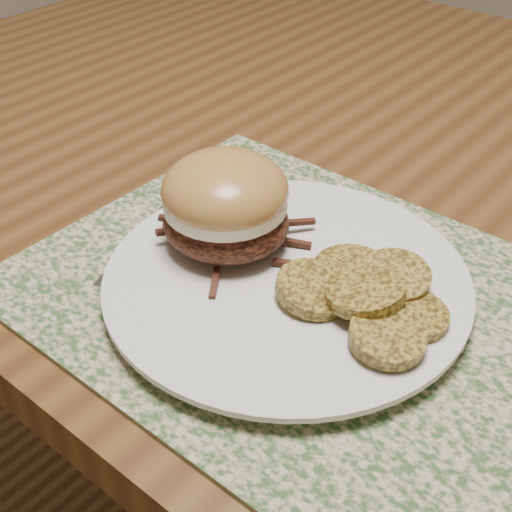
{
  "coord_description": "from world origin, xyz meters",
  "views": [
    {
      "loc": [
        0.21,
        -0.6,
        1.1
      ],
      "look_at": [
        -0.05,
        -0.28,
        0.79
      ],
      "focal_mm": 50.0,
      "sensor_mm": 36.0,
      "label": 1
    }
  ],
  "objects_px": {
    "dining_table": "(468,244)",
    "fork": "(164,218)",
    "dinner_plate": "(286,283)",
    "pork_sandwich": "(225,204)"
  },
  "relations": [
    {
      "from": "dinner_plate",
      "to": "pork_sandwich",
      "type": "xyz_separation_m",
      "value": [
        -0.06,
        0.0,
        0.04
      ]
    },
    {
      "from": "dinner_plate",
      "to": "fork",
      "type": "xyz_separation_m",
      "value": [
        -0.14,
        0.01,
        -0.01
      ]
    },
    {
      "from": "dinner_plate",
      "to": "pork_sandwich",
      "type": "bearing_deg",
      "value": 178.71
    },
    {
      "from": "dining_table",
      "to": "dinner_plate",
      "type": "xyz_separation_m",
      "value": [
        -0.04,
        -0.26,
        0.09
      ]
    },
    {
      "from": "dining_table",
      "to": "fork",
      "type": "distance_m",
      "value": 0.32
    },
    {
      "from": "dining_table",
      "to": "pork_sandwich",
      "type": "height_order",
      "value": "pork_sandwich"
    },
    {
      "from": "pork_sandwich",
      "to": "fork",
      "type": "xyz_separation_m",
      "value": [
        -0.08,
        0.01,
        -0.05
      ]
    },
    {
      "from": "fork",
      "to": "pork_sandwich",
      "type": "bearing_deg",
      "value": -23.94
    },
    {
      "from": "dining_table",
      "to": "dinner_plate",
      "type": "distance_m",
      "value": 0.28
    },
    {
      "from": "fork",
      "to": "dinner_plate",
      "type": "bearing_deg",
      "value": -22.53
    }
  ]
}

